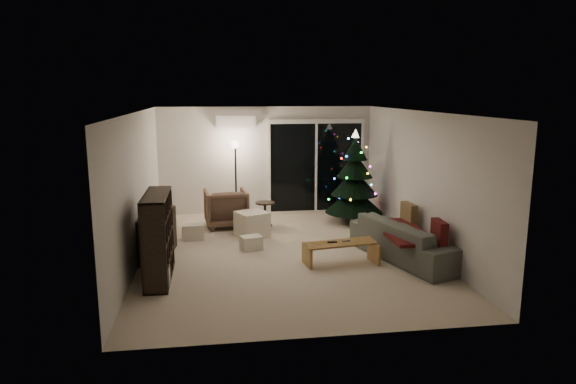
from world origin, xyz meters
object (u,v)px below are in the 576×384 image
Objects in this scene: bookshelf at (147,238)px; armchair at (226,208)px; sofa at (408,240)px; christmas_tree at (355,177)px; coffee_table at (341,253)px; media_cabinet at (156,235)px.

bookshelf reaches higher than armchair.
sofa is 2.68m from christmas_tree.
armchair is 0.74× the size of coffee_table.
bookshelf is at bearing 77.79° from sofa.
media_cabinet is 0.53× the size of sofa.
sofa is at bearing 132.98° from armchair.
christmas_tree is (4.05, 1.80, 0.64)m from media_cabinet.
sofa is at bearing -1.66° from bookshelf.
christmas_tree reaches higher than sofa.
sofa is (4.30, -0.78, -0.05)m from media_cabinet.
bookshelf reaches higher than coffee_table.
bookshelf is at bearing -143.81° from christmas_tree.
coffee_table is at bearing 77.86° from sofa.
armchair is 0.43× the size of christmas_tree.
sofa is 1.13× the size of christmas_tree.
sofa is at bearing -2.85° from media_cabinet.
coffee_table is (1.83, -2.75, -0.21)m from armchair.
christmas_tree is at bearing 31.40° from media_cabinet.
christmas_tree is (2.79, -0.06, 0.62)m from armchair.
christmas_tree is (4.05, 2.96, 0.35)m from bookshelf.
media_cabinet is at bearing 154.59° from coffee_table.
armchair is at bearing 178.79° from christmas_tree.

